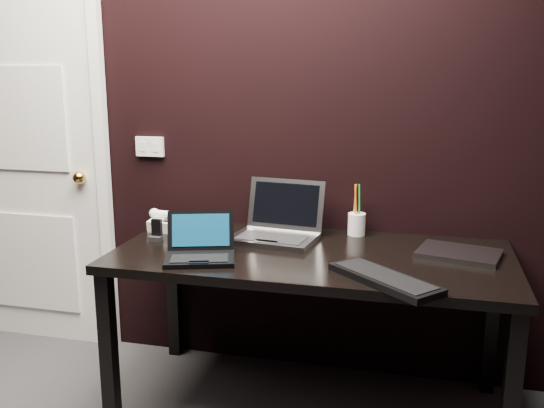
% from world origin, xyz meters
% --- Properties ---
extents(wall_back, '(4.00, 0.00, 4.00)m').
position_xyz_m(wall_back, '(0.00, 1.80, 1.30)').
color(wall_back, black).
rests_on(wall_back, ground).
extents(door, '(0.99, 0.10, 2.14)m').
position_xyz_m(door, '(-1.35, 1.78, 1.04)').
color(door, white).
rests_on(door, ground).
extents(wall_switch, '(0.15, 0.02, 0.10)m').
position_xyz_m(wall_switch, '(-0.62, 1.79, 1.12)').
color(wall_switch, silver).
rests_on(wall_switch, wall_back).
extents(desk, '(1.70, 0.80, 0.74)m').
position_xyz_m(desk, '(0.30, 1.40, 0.66)').
color(desk, black).
rests_on(desk, ground).
extents(netbook, '(0.35, 0.33, 0.18)m').
position_xyz_m(netbook, '(-0.13, 1.20, 0.78)').
color(netbook, black).
rests_on(netbook, desk).
extents(silver_laptop, '(0.41, 0.38, 0.26)m').
position_xyz_m(silver_laptop, '(0.11, 1.57, 0.79)').
color(silver_laptop, gray).
rests_on(silver_laptop, desk).
extents(ext_keyboard, '(0.45, 0.42, 0.03)m').
position_xyz_m(ext_keyboard, '(0.63, 1.10, 0.75)').
color(ext_keyboard, black).
rests_on(ext_keyboard, desk).
extents(closed_laptop, '(0.38, 0.31, 0.02)m').
position_xyz_m(closed_laptop, '(0.91, 1.50, 0.75)').
color(closed_laptop, '#9B9BA1').
rests_on(closed_laptop, desk).
extents(desk_phone, '(0.23, 0.18, 0.11)m').
position_xyz_m(desk_phone, '(-0.43, 1.60, 0.78)').
color(desk_phone, white).
rests_on(desk_phone, desk).
extents(mobile_phone, '(0.06, 0.05, 0.10)m').
position_xyz_m(mobile_phone, '(-0.43, 1.41, 0.78)').
color(mobile_phone, black).
rests_on(mobile_phone, desk).
extents(pen_cup, '(0.09, 0.09, 0.25)m').
position_xyz_m(pen_cup, '(0.46, 1.73, 0.80)').
color(pen_cup, white).
rests_on(pen_cup, desk).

